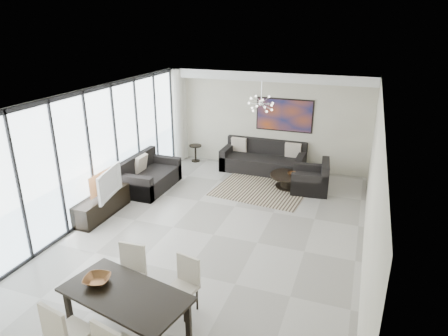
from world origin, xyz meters
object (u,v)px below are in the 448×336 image
at_px(television, 105,183).
at_px(dining_table, 126,298).
at_px(tv_console, 102,205).
at_px(coffee_table, 289,180).
at_px(sofa_main, 263,161).

height_order(television, dining_table, television).
relative_size(television, dining_table, 0.57).
bearing_deg(tv_console, coffee_table, 39.64).
bearing_deg(television, sofa_main, -43.16).
bearing_deg(tv_console, dining_table, -49.04).
bearing_deg(sofa_main, tv_console, -124.07).
distance_m(coffee_table, tv_console, 4.88).
height_order(sofa_main, dining_table, sofa_main).
height_order(coffee_table, television, television).
distance_m(coffee_table, television, 4.80).
relative_size(sofa_main, television, 2.17).
bearing_deg(dining_table, television, 129.23).
bearing_deg(sofa_main, coffee_table, -45.42).
xyz_separation_m(coffee_table, television, (-3.60, -3.12, 0.63)).
bearing_deg(television, dining_table, -151.44).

